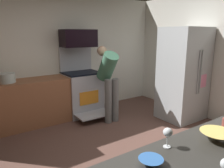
# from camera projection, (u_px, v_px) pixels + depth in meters

# --- Properties ---
(ground_plane) EXTENTS (5.20, 4.80, 0.02)m
(ground_plane) POSITION_uv_depth(u_px,v_px,m) (120.00, 160.00, 3.12)
(ground_plane) COLOR brown
(wall_back) EXTENTS (5.20, 0.12, 2.60)m
(wall_back) POSITION_uv_depth(u_px,v_px,m) (57.00, 56.00, 4.71)
(wall_back) COLOR silver
(wall_back) RESTS_ON ground
(lower_cabinet_run) EXTENTS (2.40, 0.60, 0.90)m
(lower_cabinet_run) POSITION_uv_depth(u_px,v_px,m) (21.00, 104.00, 4.12)
(lower_cabinet_run) COLOR brown
(lower_cabinet_run) RESTS_ON ground
(oven_range) EXTENTS (0.76, 1.04, 1.48)m
(oven_range) POSITION_uv_depth(u_px,v_px,m) (82.00, 92.00, 4.80)
(oven_range) COLOR #B3B3BE
(oven_range) RESTS_ON ground
(microwave) EXTENTS (0.74, 0.38, 0.37)m
(microwave) POSITION_uv_depth(u_px,v_px,m) (78.00, 38.00, 4.61)
(microwave) COLOR black
(microwave) RESTS_ON oven_range
(refrigerator) EXTENTS (0.86, 0.76, 1.90)m
(refrigerator) POSITION_uv_depth(u_px,v_px,m) (183.00, 74.00, 4.47)
(refrigerator) COLOR #B2B7BA
(refrigerator) RESTS_ON ground
(person_cook) EXTENTS (0.31, 0.58, 1.52)m
(person_cook) POSITION_uv_depth(u_px,v_px,m) (109.00, 78.00, 4.35)
(person_cook) COLOR slate
(person_cook) RESTS_ON ground
(mixing_bowl_large) EXTENTS (0.29, 0.29, 0.07)m
(mixing_bowl_large) POSITION_uv_depth(u_px,v_px,m) (217.00, 136.00, 1.80)
(mixing_bowl_large) COLOR #EFCF69
(mixing_bowl_large) RESTS_ON counter_island
(mixing_bowl_small) EXTENTS (0.17, 0.17, 0.05)m
(mixing_bowl_small) POSITION_uv_depth(u_px,v_px,m) (151.00, 162.00, 1.46)
(mixing_bowl_small) COLOR #346AB7
(mixing_bowl_small) RESTS_ON counter_island
(wine_glass_near) EXTENTS (0.07, 0.07, 0.16)m
(wine_glass_near) POSITION_uv_depth(u_px,v_px,m) (168.00, 133.00, 1.67)
(wine_glass_near) COLOR silver
(wine_glass_near) RESTS_ON counter_island
(stock_pot) EXTENTS (0.30, 0.30, 0.17)m
(stock_pot) POSITION_uv_depth(u_px,v_px,m) (7.00, 78.00, 3.90)
(stock_pot) COLOR #B3C0BC
(stock_pot) RESTS_ON lower_cabinet_run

